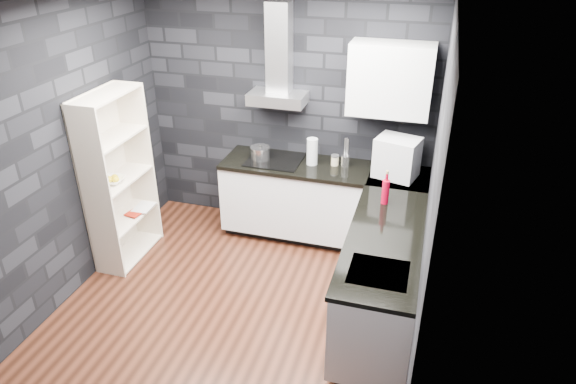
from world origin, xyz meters
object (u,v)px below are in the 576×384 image
at_px(pot, 260,153).
at_px(red_bottle, 385,192).
at_px(utensil_crock, 345,161).
at_px(appliance_garage, 397,158).
at_px(fruit_bowl, 113,180).
at_px(glass_vase, 312,152).
at_px(storage_jar, 335,161).
at_px(bookshelf, 119,179).

relative_size(pot, red_bottle, 0.87).
relative_size(utensil_crock, appliance_garage, 0.30).
bearing_deg(fruit_bowl, glass_vase, 29.40).
bearing_deg(storage_jar, glass_vase, -170.47).
relative_size(storage_jar, bookshelf, 0.05).
bearing_deg(glass_vase, red_bottle, -37.50).
relative_size(glass_vase, red_bottle, 1.24).
bearing_deg(red_bottle, utensil_crock, 125.48).
bearing_deg(bookshelf, appliance_garage, 31.37).
xyz_separation_m(utensil_crock, fruit_bowl, (-2.14, -1.05, -0.02)).
height_order(glass_vase, fruit_bowl, glass_vase).
relative_size(glass_vase, storage_jar, 2.92).
distance_m(glass_vase, red_bottle, 1.07).
xyz_separation_m(appliance_garage, bookshelf, (-2.67, -0.82, -0.22)).
relative_size(pot, appliance_garage, 0.50).
height_order(pot, appliance_garage, appliance_garage).
relative_size(red_bottle, bookshelf, 0.13).
height_order(red_bottle, bookshelf, bookshelf).
distance_m(pot, appliance_garage, 1.47).
distance_m(pot, red_bottle, 1.55).
bearing_deg(glass_vase, bookshelf, -152.95).
bearing_deg(storage_jar, appliance_garage, -11.48).
relative_size(pot, fruit_bowl, 0.92).
bearing_deg(pot, glass_vase, 4.42).
distance_m(utensil_crock, red_bottle, 0.86).
bearing_deg(utensil_crock, storage_jar, -177.44).
relative_size(appliance_garage, red_bottle, 1.75).
height_order(glass_vase, utensil_crock, glass_vase).
bearing_deg(storage_jar, fruit_bowl, -152.69).
bearing_deg(storage_jar, pot, -174.05).
relative_size(pot, utensil_crock, 1.68).
height_order(utensil_crock, red_bottle, red_bottle).
xyz_separation_m(pot, appliance_garage, (1.46, -0.05, 0.15)).
distance_m(glass_vase, bookshelf, 2.01).
xyz_separation_m(pot, glass_vase, (0.57, 0.04, 0.07)).
bearing_deg(pot, fruit_bowl, -141.63).
bearing_deg(glass_vase, fruit_bowl, -150.60).
height_order(pot, glass_vase, glass_vase).
bearing_deg(fruit_bowl, bookshelf, 90.00).
distance_m(appliance_garage, fruit_bowl, 2.83).
xyz_separation_m(storage_jar, utensil_crock, (0.11, 0.01, 0.01)).
distance_m(pot, fruit_bowl, 1.55).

